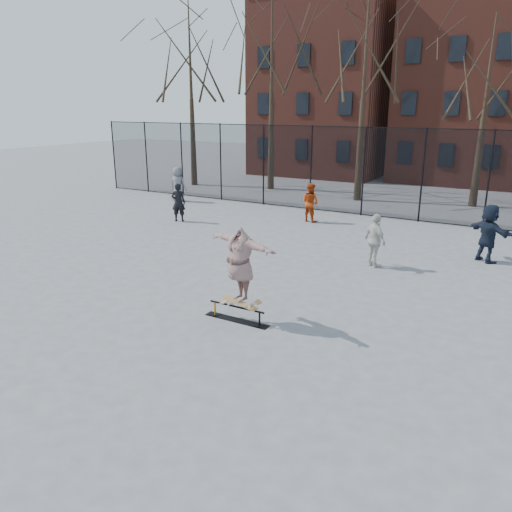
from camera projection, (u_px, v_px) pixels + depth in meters
The scene contains 12 objects.
ground at pixel (234, 322), 11.67m from camera, with size 100.00×100.00×0.00m, color slate.
skate_rail at pixel (237, 315), 11.73m from camera, with size 1.68×0.26×0.37m.
skateboard at pixel (240, 305), 11.60m from camera, with size 0.93×0.22×0.11m, color #A37641, non-canonical shape.
skater at pixel (240, 267), 11.33m from camera, with size 2.10×0.57×1.71m, color #523B94.
bystander_grey at pixel (178, 184), 26.27m from camera, with size 0.88×0.57×1.80m, color slate.
bystander_black at pixel (178, 202), 21.68m from camera, with size 0.61×0.40×1.66m, color black.
bystander_red at pixel (310, 202), 21.64m from camera, with size 0.81×0.63×1.67m, color #AD380F.
bystander_white at pixel (375, 241), 15.47m from camera, with size 0.99×0.41×1.69m, color beige.
bystander_navy at pixel (488, 233), 15.97m from camera, with size 1.75×0.56×1.89m, color #171F2F.
fence at pixel (394, 173), 21.81m from camera, with size 34.03×0.07×4.00m.
tree_row at pixel (422, 51), 23.82m from camera, with size 33.66×7.46×10.67m.
rowhouses at pixel (469, 86), 31.03m from camera, with size 29.00×7.00×13.00m.
Camera 1 is at (5.89, -8.98, 4.86)m, focal length 35.00 mm.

